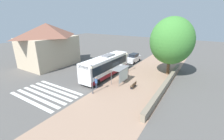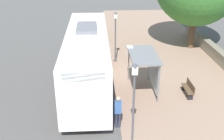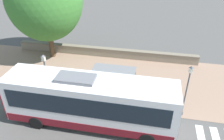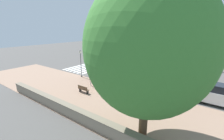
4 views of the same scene
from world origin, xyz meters
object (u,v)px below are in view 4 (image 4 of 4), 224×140
(bench, at_px, (83,89))
(shade_tree, at_px, (148,48))
(bus, at_px, (124,68))
(bus_shelter, at_px, (102,72))
(pedestrian, at_px, (91,71))
(street_lamp_near, at_px, (146,74))
(street_lamp_far, at_px, (81,61))
(parked_car_behind_bus, at_px, (218,95))

(bench, height_order, shade_tree, shade_tree)
(bus, xyz_separation_m, bus_shelter, (-3.59, 0.98, 0.11))
(bus_shelter, bearing_deg, pedestrian, 62.73)
(street_lamp_near, bearing_deg, shade_tree, -157.39)
(street_lamp_far, relative_size, parked_car_behind_bus, 0.90)
(bus, relative_size, pedestrian, 6.37)
(bench, relative_size, shade_tree, 0.15)
(bench, height_order, street_lamp_far, street_lamp_far)
(bus, xyz_separation_m, shade_tree, (-9.14, -7.01, 4.21))
(bus_shelter, distance_m, bench, 3.15)
(bus, distance_m, pedestrian, 5.19)
(street_lamp_far, bearing_deg, parked_car_behind_bus, -84.25)
(bench, xyz_separation_m, parked_car_behind_bus, (5.81, -12.70, 0.53))
(bus, bearing_deg, street_lamp_near, -117.07)
(bus, bearing_deg, bench, 164.13)
(parked_car_behind_bus, bearing_deg, shade_tree, 155.88)
(bench, xyz_separation_m, shade_tree, (-2.95, -8.78, 5.70))
(street_lamp_near, height_order, parked_car_behind_bus, street_lamp_near)
(street_lamp_far, bearing_deg, pedestrian, -70.75)
(pedestrian, bearing_deg, bench, -146.04)
(bus_shelter, height_order, pedestrian, bus_shelter)
(pedestrian, height_order, street_lamp_far, street_lamp_far)
(bus, distance_m, bench, 6.61)
(bench, xyz_separation_m, street_lamp_near, (4.11, -5.84, 1.91))
(street_lamp_near, distance_m, parked_car_behind_bus, 7.20)
(bus, height_order, pedestrian, bus)
(shade_tree, distance_m, parked_car_behind_bus, 10.90)
(parked_car_behind_bus, bearing_deg, bench, 114.58)
(bus, height_order, bus_shelter, bus)
(street_lamp_near, xyz_separation_m, shade_tree, (-7.06, -2.94, 3.80))
(pedestrian, xyz_separation_m, street_lamp_near, (-0.49, -8.93, 1.32))
(bus, bearing_deg, bus_shelter, 164.75)
(street_lamp_near, bearing_deg, pedestrian, 86.87)
(pedestrian, distance_m, bench, 5.58)
(pedestrian, bearing_deg, parked_car_behind_bus, -85.63)
(pedestrian, relative_size, street_lamp_near, 0.45)
(shade_tree, bearing_deg, bench, 71.43)
(street_lamp_far, xyz_separation_m, parked_car_behind_bus, (1.75, -17.34, -1.49))
(pedestrian, xyz_separation_m, shade_tree, (-7.55, -11.88, 5.11))
(bus_shelter, height_order, shade_tree, shade_tree)
(bench, distance_m, street_lamp_near, 7.39)
(bus, relative_size, bench, 7.59)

